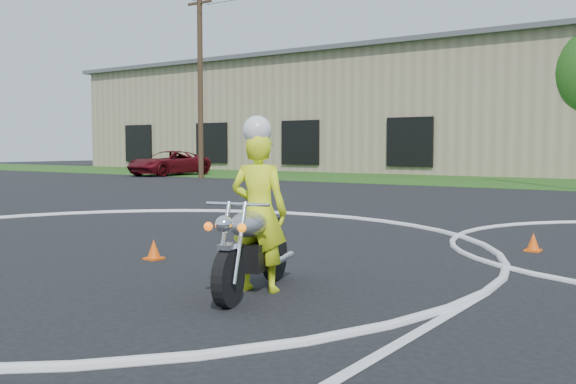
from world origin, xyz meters
The scene contains 7 objects.
grass_strip centered at (0.00, 27.00, 0.01)m, with size 120.00×10.00×0.02m, color #1E4714.
course_markings centered at (2.17, 4.35, 0.01)m, with size 19.05×19.05×0.12m.
primary_motorcycle centered at (3.79, 1.55, 0.53)m, with size 0.86×2.04×1.10m.
rider_primary_grp centered at (3.77, 1.68, 0.98)m, with size 0.77×0.62×2.04m.
pickup_grp centered at (-19.52, 23.06, 0.73)m, with size 2.58×5.32×1.46m.
traffic_cones centered at (4.95, 2.98, 0.14)m, with size 21.90×10.07×0.30m.
warehouse centered at (-18.00, 39.99, 4.16)m, with size 41.00×17.00×8.30m.
Camera 1 is at (8.30, -4.19, 1.68)m, focal length 40.00 mm.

